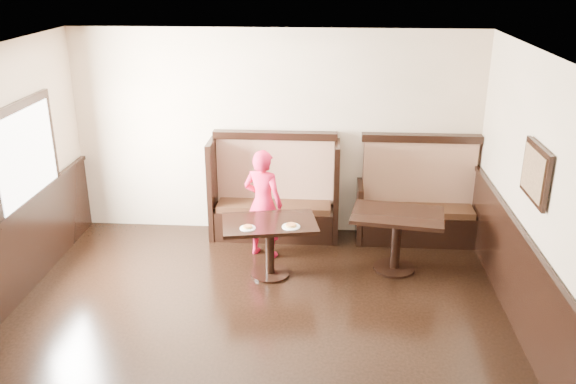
# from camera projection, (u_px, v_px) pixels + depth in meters

# --- Properties ---
(room_shell) EXTENTS (7.00, 7.00, 7.00)m
(room_shell) POSITION_uv_depth(u_px,v_px,m) (212.00, 306.00, 5.54)
(room_shell) COLOR beige
(room_shell) RESTS_ON ground
(booth_main) EXTENTS (1.75, 0.72, 1.45)m
(booth_main) POSITION_uv_depth(u_px,v_px,m) (275.00, 199.00, 8.38)
(booth_main) COLOR black
(booth_main) RESTS_ON ground
(booth_neighbor) EXTENTS (1.65, 0.72, 1.45)m
(booth_neighbor) POSITION_uv_depth(u_px,v_px,m) (418.00, 206.00, 8.26)
(booth_neighbor) COLOR black
(booth_neighbor) RESTS_ON ground
(table_main) EXTENTS (1.22, 0.89, 0.71)m
(table_main) POSITION_uv_depth(u_px,v_px,m) (270.00, 234.00, 7.27)
(table_main) COLOR black
(table_main) RESTS_ON ground
(table_neighbor) EXTENTS (1.18, 0.87, 0.76)m
(table_neighbor) POSITION_uv_depth(u_px,v_px,m) (397.00, 228.00, 7.39)
(table_neighbor) COLOR black
(table_neighbor) RESTS_ON ground
(child) EXTENTS (0.60, 0.49, 1.43)m
(child) POSITION_uv_depth(u_px,v_px,m) (263.00, 204.00, 7.72)
(child) COLOR red
(child) RESTS_ON ground
(pizza_plate_left) EXTENTS (0.19, 0.19, 0.03)m
(pizza_plate_left) POSITION_uv_depth(u_px,v_px,m) (248.00, 228.00, 7.03)
(pizza_plate_left) COLOR white
(pizza_plate_left) RESTS_ON table_main
(pizza_plate_right) EXTENTS (0.21, 0.21, 0.04)m
(pizza_plate_right) POSITION_uv_depth(u_px,v_px,m) (291.00, 226.00, 7.06)
(pizza_plate_right) COLOR white
(pizza_plate_right) RESTS_ON table_main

